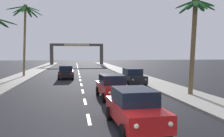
# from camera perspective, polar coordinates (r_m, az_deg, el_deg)

# --- Properties ---
(sidewalk_right) EXTENTS (3.20, 110.00, 0.14)m
(sidewalk_right) POSITION_cam_1_polar(r_m,az_deg,el_deg) (29.18, 7.94, -2.60)
(sidewalk_right) COLOR #9E998E
(sidewalk_right) RESTS_ON ground
(sidewalk_left) EXTENTS (3.20, 110.00, 0.14)m
(sidewalk_left) POSITION_cam_1_polar(r_m,az_deg,el_deg) (28.83, -23.29, -2.93)
(sidewalk_left) COLOR #9E998E
(sidewalk_left) RESTS_ON ground
(lane_markings) EXTENTS (4.28, 88.70, 0.01)m
(lane_markings) POSITION_cam_1_polar(r_m,az_deg,el_deg) (27.92, -6.64, -3.00)
(lane_markings) COLOR silver
(lane_markings) RESTS_ON ground
(sedan_lead_at_stop_bar) EXTENTS (2.11, 4.51, 1.68)m
(sedan_lead_at_stop_bar) POSITION_cam_1_polar(r_m,az_deg,el_deg) (10.43, 5.47, -9.43)
(sedan_lead_at_stop_bar) COLOR red
(sedan_lead_at_stop_bar) RESTS_ON ground
(sedan_third_in_queue) EXTENTS (2.10, 4.51, 1.68)m
(sedan_third_in_queue) POSITION_cam_1_polar(r_m,az_deg,el_deg) (17.14, 0.04, -4.28)
(sedan_third_in_queue) COLOR red
(sedan_third_in_queue) RESTS_ON ground
(sedan_oncoming_far) EXTENTS (1.95, 4.45, 1.68)m
(sedan_oncoming_far) POSITION_cam_1_polar(r_m,az_deg,el_deg) (30.85, -10.97, -0.83)
(sedan_oncoming_far) COLOR black
(sedan_oncoming_far) RESTS_ON ground
(sedan_parked_nearest_kerb) EXTENTS (2.08, 4.50, 1.68)m
(sedan_parked_nearest_kerb) POSITION_cam_1_polar(r_m,az_deg,el_deg) (24.42, 5.01, -1.94)
(sedan_parked_nearest_kerb) COLOR black
(sedan_parked_nearest_kerb) RESTS_ON ground
(palm_left_third) EXTENTS (4.83, 4.63, 9.85)m
(palm_left_third) POSITION_cam_1_polar(r_m,az_deg,el_deg) (34.72, -20.15, 10.57)
(palm_left_third) COLOR brown
(palm_left_third) RESTS_ON ground
(palm_right_second) EXTENTS (3.10, 2.98, 7.43)m
(palm_right_second) POSITION_cam_1_polar(r_m,az_deg,el_deg) (19.09, 19.19, 9.86)
(palm_right_second) COLOR brown
(palm_right_second) RESTS_ON ground
(town_gateway_arch) EXTENTS (14.90, 0.90, 6.04)m
(town_gateway_arch) POSITION_cam_1_polar(r_m,az_deg,el_deg) (68.05, -8.43, 4.21)
(town_gateway_arch) COLOR #423D38
(town_gateway_arch) RESTS_ON ground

